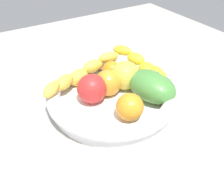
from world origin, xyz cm
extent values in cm
cube|color=#ABA69C|center=(0.00, 0.00, 1.50)|extent=(120.00, 120.00, 3.00)
cylinder|color=white|center=(0.00, 0.00, 3.97)|extent=(28.25, 28.25, 1.93)
torus|color=white|center=(0.00, 0.00, 6.53)|extent=(30.48, 30.48, 3.19)
ellipsoid|color=yellow|center=(5.37, 9.91, 9.90)|extent=(5.87, 5.26, 2.73)
ellipsoid|color=yellow|center=(1.46, 11.86, 8.47)|extent=(6.07, 4.92, 3.47)
ellipsoid|color=yellow|center=(-2.84, 12.58, 7.04)|extent=(5.32, 4.28, 4.20)
ellipsoid|color=yellow|center=(-7.17, 12.00, 8.47)|extent=(6.02, 4.80, 3.47)
ellipsoid|color=yellow|center=(-11.13, 10.17, 9.90)|extent=(5.89, 5.17, 2.73)
ellipsoid|color=#E1C544|center=(-10.68, 5.52, 9.37)|extent=(2.96, 6.08, 2.57)
ellipsoid|color=#E1C544|center=(-10.53, 0.59, 8.14)|extent=(3.99, 6.29, 3.26)
ellipsoid|color=#E1C544|center=(-9.41, -4.20, 6.91)|extent=(5.64, 6.87, 3.95)
ellipsoid|color=#E1C544|center=(-7.38, -8.69, 8.14)|extent=(5.78, 6.76, 3.26)
ellipsoid|color=#E1C544|center=(-4.52, -12.70, 9.37)|extent=(5.83, 6.14, 2.57)
sphere|color=orange|center=(8.02, -0.63, 7.87)|extent=(5.88, 5.88, 5.88)
sphere|color=orange|center=(-6.91, 4.24, 7.46)|extent=(5.04, 5.04, 5.04)
sphere|color=orange|center=(-1.79, 0.11, 8.08)|extent=(6.29, 6.29, 6.29)
ellipsoid|color=#4A8E3E|center=(4.92, 7.62, 8.27)|extent=(13.68, 10.70, 6.68)
sphere|color=red|center=(-1.33, -4.52, 8.33)|extent=(6.80, 6.80, 6.80)
sphere|color=gold|center=(-1.85, 4.89, 8.51)|extent=(7.15, 7.15, 7.15)
camera|label=1|loc=(40.23, -24.84, 40.84)|focal=40.11mm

